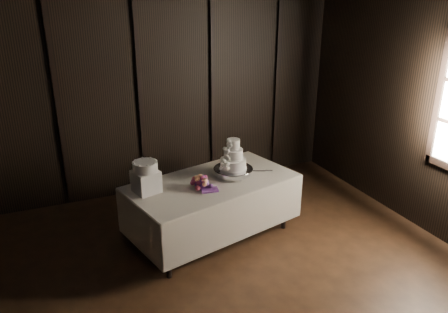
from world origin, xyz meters
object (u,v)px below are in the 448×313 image
Objects in this scene: display_table at (213,207)px; bouquet at (202,182)px; wedding_cake at (232,158)px; small_cake at (145,167)px; cake_stand at (233,172)px; box_pedestal at (146,181)px.

display_table is 5.46× the size of bouquet.
small_cake is at bearing 158.90° from wedding_cake.
box_pedestal is (-1.08, -0.04, 0.08)m from cake_stand.
display_table is 1.02m from small_cake.
cake_stand is 0.51m from bouquet.
wedding_cake is (0.27, 0.05, 0.58)m from display_table.
wedding_cake is 1.36× the size of small_cake.
small_cake is at bearing 0.00° from box_pedestal.
bouquet is (-0.45, -0.17, -0.17)m from wedding_cake.
box_pedestal reaches higher than bouquet.
wedding_cake is at bearing 1.35° from box_pedestal.
wedding_cake reaches higher than bouquet.
display_table is 0.64m from wedding_cake.
cake_stand is 1.86× the size of box_pedestal.
cake_stand is at bearing 7.30° from wedding_cake.
box_pedestal is (-0.60, 0.15, 0.06)m from bouquet.
display_table is 5.83× the size of wedding_cake.
bouquet is 1.46× the size of small_cake.
display_table is 8.40× the size of box_pedestal.
wedding_cake is at bearing -4.23° from display_table.
cake_stand is 1.21× the size of bouquet.
display_table is 7.94× the size of small_cake.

